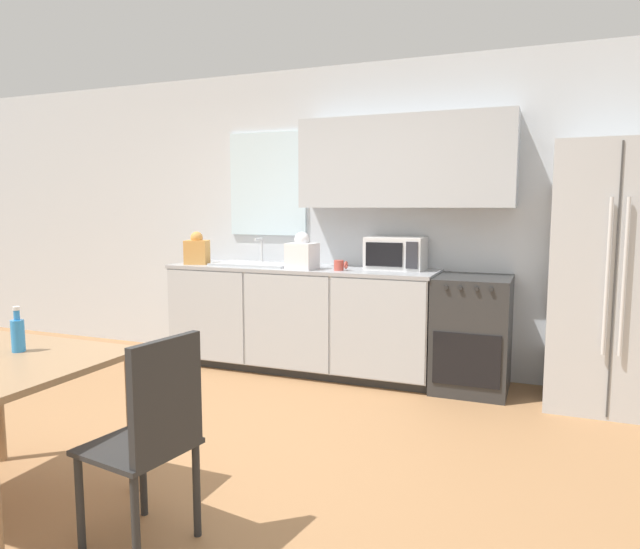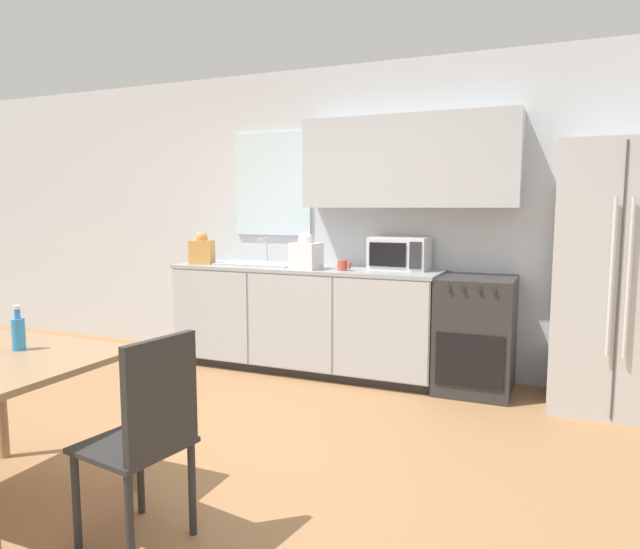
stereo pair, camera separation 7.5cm
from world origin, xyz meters
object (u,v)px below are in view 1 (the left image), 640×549
object	(u,v)px
microwave	(396,253)
coffee_mug	(340,265)
oven_range	(472,334)
dining_chair_side	(153,429)
refrigerator	(610,277)
drink_bottle	(18,334)

from	to	relation	value
microwave	coffee_mug	bearing A→B (deg)	-147.93
oven_range	dining_chair_side	bearing A→B (deg)	-109.48
refrigerator	microwave	size ratio (longest dim) A/B	3.95
dining_chair_side	drink_bottle	distance (m)	0.96
oven_range	microwave	xyz separation A→B (m)	(-0.66, 0.12, 0.61)
microwave	dining_chair_side	xyz separation A→B (m)	(-0.30, -2.84, -0.53)
drink_bottle	dining_chair_side	bearing A→B (deg)	-8.44
microwave	coffee_mug	world-z (taller)	microwave
microwave	oven_range	bearing A→B (deg)	-10.33
oven_range	drink_bottle	bearing A→B (deg)	-125.76
oven_range	coffee_mug	xyz separation A→B (m)	(-1.07, -0.14, 0.52)
refrigerator	coffee_mug	world-z (taller)	refrigerator
coffee_mug	dining_chair_side	size ratio (longest dim) A/B	0.12
refrigerator	drink_bottle	distance (m)	3.81
refrigerator	dining_chair_side	xyz separation A→B (m)	(-1.92, -2.69, -0.42)
oven_range	refrigerator	bearing A→B (deg)	-1.53
oven_range	drink_bottle	size ratio (longest dim) A/B	4.05
refrigerator	coffee_mug	size ratio (longest dim) A/B	16.92
dining_chair_side	drink_bottle	bearing A→B (deg)	90.76
refrigerator	coffee_mug	bearing A→B (deg)	-176.87
oven_range	microwave	bearing A→B (deg)	169.67
oven_range	microwave	size ratio (longest dim) A/B	1.88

